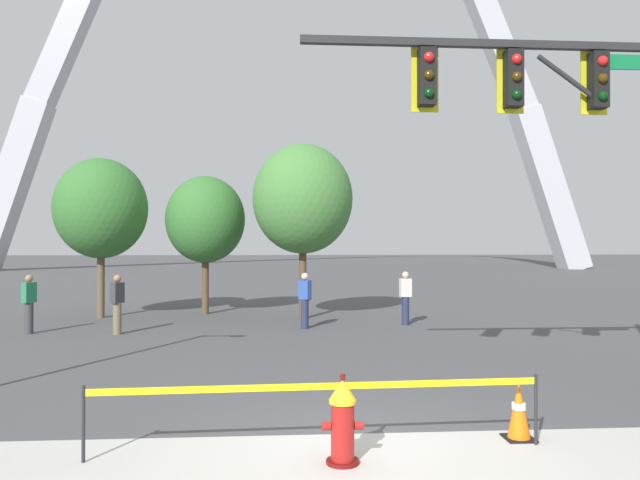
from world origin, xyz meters
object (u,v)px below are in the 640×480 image
object	(u,v)px
traffic_cone_by_hydrant	(519,411)
pedestrian_standing_center	(305,300)
fire_hydrant	(342,422)
pedestrian_walking_left	(29,303)
pedestrian_walking_right	(405,297)
monument_arch	(288,48)
traffic_signal_gantry	(577,129)
pedestrian_near_trees	(117,304)

from	to	relation	value
traffic_cone_by_hydrant	pedestrian_standing_center	bearing A→B (deg)	102.73
fire_hydrant	pedestrian_walking_left	size ratio (longest dim) A/B	0.62
fire_hydrant	pedestrian_standing_center	bearing A→B (deg)	89.76
pedestrian_standing_center	pedestrian_walking_right	bearing A→B (deg)	11.01
fire_hydrant	pedestrian_standing_center	size ratio (longest dim) A/B	0.62
traffic_cone_by_hydrant	monument_arch	size ratio (longest dim) A/B	0.01
fire_hydrant	traffic_signal_gantry	bearing A→B (deg)	33.58
pedestrian_walking_left	pedestrian_near_trees	size ratio (longest dim) A/B	1.00
fire_hydrant	monument_arch	bearing A→B (deg)	89.75
monument_arch	pedestrian_near_trees	world-z (taller)	monument_arch
monument_arch	pedestrian_walking_right	xyz separation A→B (m)	(2.87, -37.75, -19.77)
fire_hydrant	pedestrian_walking_left	world-z (taller)	pedestrian_walking_left
monument_arch	pedestrian_walking_right	world-z (taller)	monument_arch
traffic_cone_by_hydrant	monument_arch	world-z (taller)	monument_arch
traffic_cone_by_hydrant	pedestrian_near_trees	size ratio (longest dim) A/B	0.46
traffic_cone_by_hydrant	monument_arch	bearing A→B (deg)	92.44
monument_arch	pedestrian_standing_center	world-z (taller)	monument_arch
monument_arch	pedestrian_standing_center	distance (m)	43.14
fire_hydrant	traffic_signal_gantry	world-z (taller)	traffic_signal_gantry
pedestrian_standing_center	pedestrian_near_trees	size ratio (longest dim) A/B	1.00
monument_arch	pedestrian_walking_left	bearing A→B (deg)	-101.11
pedestrian_walking_left	pedestrian_walking_right	distance (m)	10.54
monument_arch	pedestrian_near_trees	bearing A→B (deg)	-97.61
traffic_cone_by_hydrant	pedestrian_walking_left	xyz separation A→B (m)	(-9.67, 9.37, 0.46)
fire_hydrant	monument_arch	xyz separation A→B (m)	(0.21, 48.83, 20.12)
fire_hydrant	traffic_cone_by_hydrant	bearing A→B (deg)	16.26
traffic_cone_by_hydrant	pedestrian_walking_left	world-z (taller)	pedestrian_walking_left
fire_hydrant	pedestrian_near_trees	distance (m)	10.99
pedestrian_walking_right	pedestrian_near_trees	size ratio (longest dim) A/B	1.00
pedestrian_walking_left	pedestrian_walking_right	world-z (taller)	same
fire_hydrant	traffic_cone_by_hydrant	world-z (taller)	fire_hydrant
traffic_cone_by_hydrant	traffic_signal_gantry	world-z (taller)	traffic_signal_gantry
traffic_signal_gantry	pedestrian_near_trees	xyz separation A→B (m)	(-9.09, 7.07, -3.45)
traffic_signal_gantry	monument_arch	xyz separation A→B (m)	(-3.87, 46.12, 16.32)
traffic_cone_by_hydrant	traffic_signal_gantry	xyz separation A→B (m)	(1.82, 2.05, 3.91)
pedestrian_standing_center	pedestrian_near_trees	distance (m)	5.10
traffic_signal_gantry	pedestrian_standing_center	size ratio (longest dim) A/B	4.04
pedestrian_walking_left	pedestrian_standing_center	xyz separation A→B (m)	(7.45, 0.45, 0.00)
traffic_cone_by_hydrant	monument_arch	xyz separation A→B (m)	(-2.05, 48.17, 20.23)
pedestrian_walking_right	traffic_signal_gantry	bearing A→B (deg)	-83.16
pedestrian_near_trees	traffic_cone_by_hydrant	bearing A→B (deg)	-51.42
pedestrian_near_trees	traffic_signal_gantry	bearing A→B (deg)	-37.86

